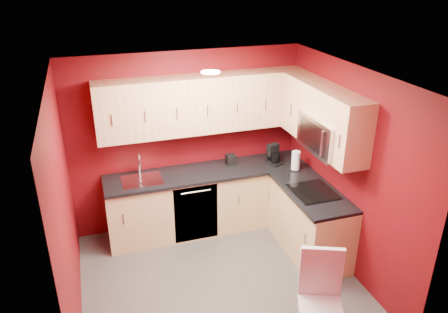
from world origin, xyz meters
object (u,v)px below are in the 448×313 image
coffee_maker (275,155)px  dining_chair (321,305)px  microwave (327,135)px  paper_towel (296,161)px  sink (141,177)px  napkin_holder (231,159)px

coffee_maker → dining_chair: coffee_maker is taller
microwave → paper_towel: bearing=93.4°
sink → dining_chair: size_ratio=0.50×
microwave → dining_chair: bearing=-118.3°
microwave → coffee_maker: 1.12m
napkin_holder → dining_chair: bearing=-88.4°
paper_towel → dining_chair: size_ratio=0.26×
microwave → napkin_holder: size_ratio=5.50×
microwave → paper_towel: 0.89m
coffee_maker → dining_chair: bearing=-120.8°
sink → dining_chair: bearing=-60.9°
coffee_maker → paper_towel: size_ratio=1.03×
coffee_maker → paper_towel: bearing=-73.0°
coffee_maker → napkin_holder: coffee_maker is taller
microwave → sink: (-2.09, 1.00, -0.72)m
napkin_holder → coffee_maker: bearing=-17.2°
sink → paper_towel: 2.09m
microwave → sink: 2.43m
napkin_holder → paper_towel: size_ratio=0.51×
microwave → paper_towel: microwave is taller
coffee_maker → paper_towel: coffee_maker is taller
sink → napkin_holder: 1.28m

